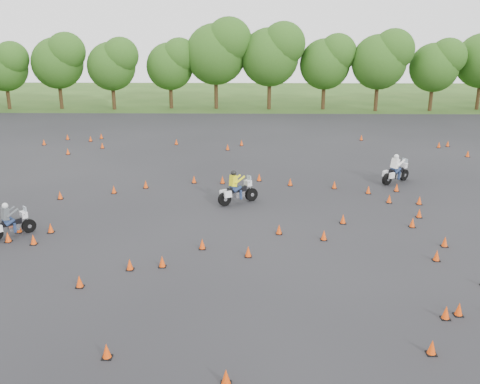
{
  "coord_description": "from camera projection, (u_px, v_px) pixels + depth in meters",
  "views": [
    {
      "loc": [
        0.48,
        -22.18,
        9.4
      ],
      "look_at": [
        0.0,
        4.0,
        1.2
      ],
      "focal_mm": 40.0,
      "sensor_mm": 36.0,
      "label": 1
    }
  ],
  "objects": [
    {
      "name": "rider_yellow",
      "position": [
        238.0,
        187.0,
        29.16
      ],
      "size": [
        2.46,
        1.9,
        1.88
      ],
      "primitive_type": null,
      "rotation": [
        0.0,
        0.0,
        0.55
      ],
      "color": "yellow",
      "rests_on": "ground"
    },
    {
      "name": "treeline",
      "position": [
        266.0,
        72.0,
        55.79
      ],
      "size": [
        86.92,
        32.67,
        10.81
      ],
      "color": "#284F16",
      "rests_on": "ground"
    },
    {
      "name": "rider_grey",
      "position": [
        11.0,
        219.0,
        24.61
      ],
      "size": [
        2.04,
        1.96,
        1.67
      ],
      "primitive_type": null,
      "rotation": [
        0.0,
        0.0,
        0.74
      ],
      "color": "#474C4F",
      "rests_on": "ground"
    },
    {
      "name": "asphalt_pad",
      "position": [
        241.0,
        202.0,
        29.7
      ],
      "size": [
        62.0,
        62.0,
        0.0
      ],
      "primitive_type": "plane",
      "color": "black",
      "rests_on": "ground"
    },
    {
      "name": "rider_white",
      "position": [
        396.0,
        168.0,
        33.07
      ],
      "size": [
        2.33,
        2.07,
        1.85
      ],
      "primitive_type": null,
      "rotation": [
        0.0,
        0.0,
        0.68
      ],
      "color": "white",
      "rests_on": "ground"
    },
    {
      "name": "traffic_cones",
      "position": [
        234.0,
        198.0,
        29.54
      ],
      "size": [
        36.52,
        33.12,
        0.45
      ],
      "color": "#E84409",
      "rests_on": "asphalt_pad"
    },
    {
      "name": "ground",
      "position": [
        238.0,
        244.0,
        23.98
      ],
      "size": [
        140.0,
        140.0,
        0.0
      ],
      "primitive_type": "plane",
      "color": "#2D5119",
      "rests_on": "ground"
    }
  ]
}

